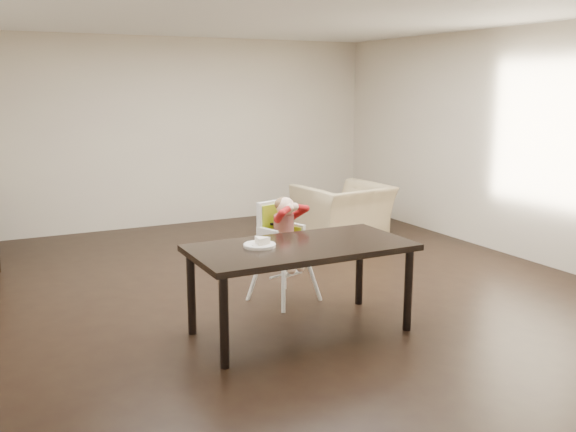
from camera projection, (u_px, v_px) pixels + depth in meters
The scene contains 6 objects.
ground at pixel (288, 288), 6.53m from camera, with size 7.00×7.00×0.00m, color black.
room_walls at pixel (288, 103), 6.16m from camera, with size 6.02×7.02×2.71m.
dining_table at pixel (301, 254), 5.23m from camera, with size 1.80×0.90×0.75m.
high_chair at pixel (282, 228), 6.03m from camera, with size 0.53×0.53×1.00m.
plate at pixel (260, 244), 5.15m from camera, with size 0.29×0.29×0.07m.
armchair at pixel (343, 203), 8.54m from camera, with size 1.11×0.72×0.97m, color tan.
Camera 1 is at (-2.83, -5.57, 2.03)m, focal length 40.00 mm.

